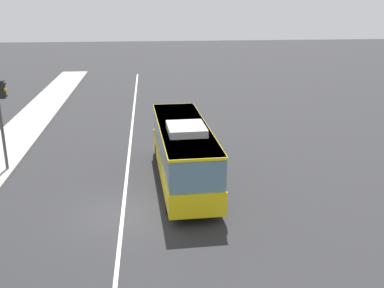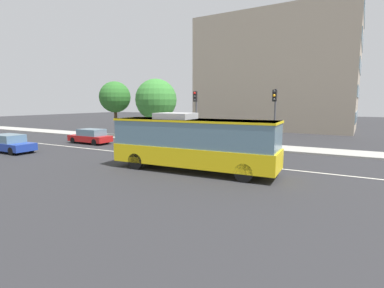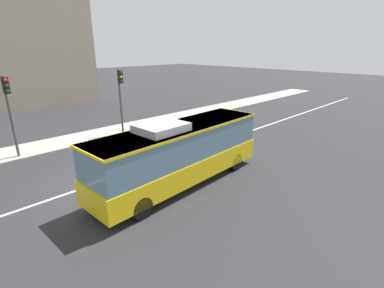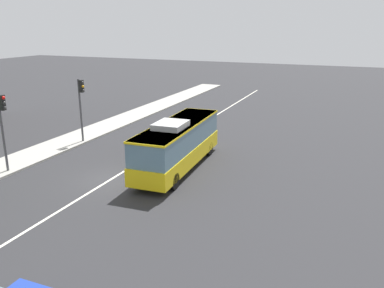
{
  "view_description": "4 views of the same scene",
  "coord_description": "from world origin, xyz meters",
  "views": [
    {
      "loc": [
        -18.68,
        -1.35,
        9.46
      ],
      "look_at": [
        5.68,
        -3.7,
        1.36
      ],
      "focal_mm": 42.39,
      "sensor_mm": 36.0,
      "label": 1
    },
    {
      "loc": [
        11.48,
        -18.05,
        4.08
      ],
      "look_at": [
        3.41,
        -3.16,
        1.65
      ],
      "focal_mm": 27.12,
      "sensor_mm": 36.0,
      "label": 2
    },
    {
      "loc": [
        -5.57,
        -13.06,
        6.8
      ],
      "look_at": [
        4.76,
        -2.55,
        1.75
      ],
      "focal_mm": 26.55,
      "sensor_mm": 36.0,
      "label": 3
    },
    {
      "loc": [
        -19.49,
        -13.64,
        9.32
      ],
      "look_at": [
        4.94,
        -3.42,
        1.33
      ],
      "focal_mm": 37.24,
      "sensor_mm": 36.0,
      "label": 4
    }
  ],
  "objects": [
    {
      "name": "sedan_blue",
      "position": [
        -13.12,
        -4.39,
        0.72
      ],
      "size": [
        4.51,
        1.84,
        1.46
      ],
      "rotation": [
        0.0,
        0.0,
        0.01
      ],
      "color": "#1E3899",
      "rests_on": "ground_plane"
    },
    {
      "name": "ground_plane",
      "position": [
        0.0,
        0.0,
        0.0
      ],
      "size": [
        160.0,
        160.0,
        0.0
      ],
      "primitive_type": "plane",
      "color": "#28282B"
    },
    {
      "name": "street_tree_kerbside_centre",
      "position": [
        -7.13,
        8.07,
        4.39
      ],
      "size": [
        4.48,
        4.48,
        6.64
      ],
      "color": "#4C3823",
      "rests_on": "ground_plane"
    },
    {
      "name": "office_block_background",
      "position": [
        0.87,
        28.98,
        8.5
      ],
      "size": [
        23.43,
        13.13,
        17.0
      ],
      "rotation": [
        0.0,
        0.0,
        -0.04
      ],
      "color": "tan",
      "rests_on": "ground_plane"
    },
    {
      "name": "transit_bus",
      "position": [
        3.42,
        -3.04,
        1.81
      ],
      "size": [
        10.11,
        2.97,
        3.46
      ],
      "rotation": [
        0.0,
        0.0,
        0.05
      ],
      "color": "yellow",
      "rests_on": "ground_plane"
    },
    {
      "name": "lane_centre_line",
      "position": [
        0.0,
        0.0,
        0.01
      ],
      "size": [
        76.0,
        0.16,
        0.01
      ],
      "primitive_type": "cube",
      "color": "silver",
      "rests_on": "ground_plane"
    },
    {
      "name": "sidewalk_kerb",
      "position": [
        0.0,
        7.9,
        0.07
      ],
      "size": [
        80.0,
        3.12,
        0.14
      ],
      "primitive_type": "cube",
      "color": "#9E9B93",
      "rests_on": "ground_plane"
    },
    {
      "name": "traffic_light_near_corner",
      "position": [
        -1.57,
        6.78,
        3.56
      ],
      "size": [
        0.34,
        0.62,
        5.2
      ],
      "rotation": [
        0.0,
        0.0,
        -1.5
      ],
      "color": "#47474C",
      "rests_on": "ground_plane"
    },
    {
      "name": "sedan_red",
      "position": [
        -11.23,
        2.45,
        0.72
      ],
      "size": [
        4.51,
        1.84,
        1.46
      ],
      "rotation": [
        0.0,
        0.0,
        3.14
      ],
      "color": "#B21919",
      "rests_on": "ground_plane"
    },
    {
      "name": "traffic_light_mid_block",
      "position": [
        5.96,
        6.57,
        3.56
      ],
      "size": [
        0.34,
        0.62,
        5.2
      ],
      "rotation": [
        0.0,
        0.0,
        -1.65
      ],
      "color": "#47474C",
      "rests_on": "ground_plane"
    },
    {
      "name": "street_tree_kerbside_left",
      "position": [
        -12.34,
        7.32,
        4.69
      ],
      "size": [
        3.54,
        3.54,
        6.49
      ],
      "color": "#4C3823",
      "rests_on": "ground_plane"
    }
  ]
}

